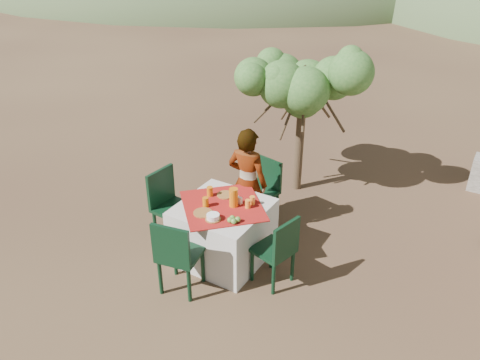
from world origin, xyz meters
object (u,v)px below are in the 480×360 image
table (223,231)px  shrub_tree (309,91)px  person (247,183)px  chair_far (264,187)px  chair_right (278,249)px  chair_near (177,254)px  chair_left (169,203)px  juice_pitcher (234,197)px

table → shrub_tree: shrub_tree is taller
person → chair_far: bearing=-96.8°
chair_right → chair_far: bearing=-131.0°
table → chair_near: 0.84m
chair_left → table: bearing=-83.7°
chair_far → person: 0.49m
person → juice_pitcher: bearing=101.8°
chair_left → chair_near: bearing=-132.2°
chair_far → shrub_tree: shrub_tree is taller
chair_far → juice_pitcher: size_ratio=3.81×
chair_right → juice_pitcher: bearing=-89.5°
chair_right → juice_pitcher: size_ratio=3.81×
chair_far → person: (-0.03, -0.42, 0.26)m
chair_near → person: bearing=-102.5°
shrub_tree → juice_pitcher: shrub_tree is taller
chair_far → shrub_tree: size_ratio=0.44×
chair_near → chair_left: chair_left is taller
chair_right → person: size_ratio=0.59×
table → chair_far: size_ratio=1.44×
chair_near → shrub_tree: bearing=-104.2°
chair_left → shrub_tree: bearing=-18.5°
chair_near → chair_left: bearing=-57.3°
chair_far → juice_pitcher: juice_pitcher is taller
chair_left → chair_right: 1.64m
chair_far → shrub_tree: bearing=96.5°
chair_left → juice_pitcher: size_ratio=4.22×
chair_right → juice_pitcher: juice_pitcher is taller
chair_near → chair_right: size_ratio=1.07×
chair_far → chair_left: chair_left is taller
table → chair_left: size_ratio=1.30×
table → chair_near: chair_near is taller
chair_far → chair_near: 1.88m
juice_pitcher → person: bearing=104.6°
chair_far → chair_left: size_ratio=0.90×
chair_right → person: bearing=-117.5°
chair_right → shrub_tree: size_ratio=0.44×
chair_far → shrub_tree: (0.10, 1.11, 1.10)m
chair_near → juice_pitcher: (0.19, 0.88, 0.34)m
chair_left → juice_pitcher: 1.00m
table → juice_pitcher: (0.12, 0.06, 0.50)m
table → person: person is taller
chair_right → chair_near: bearing=-37.6°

